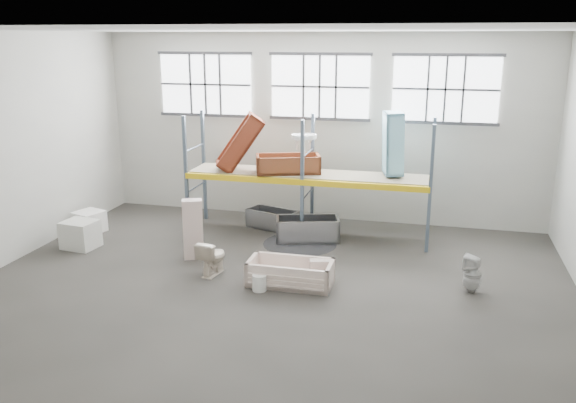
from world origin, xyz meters
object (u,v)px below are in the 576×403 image
(rust_tub_flat, at_px, (288,164))
(toilet_white, at_px, (472,274))
(carton_near, at_px, (80,234))
(blue_tub_upright, at_px, (393,143))
(bucket, at_px, (259,283))
(bathtub_beige, at_px, (290,273))
(toilet_beige, at_px, (212,257))
(steel_tub_left, at_px, (273,219))
(steel_tub_right, at_px, (307,229))
(cistern_tall, at_px, (193,229))

(rust_tub_flat, bearing_deg, toilet_white, -30.90)
(carton_near, bearing_deg, blue_tub_upright, 19.54)
(bucket, bearing_deg, rust_tub_flat, 95.00)
(bucket, height_order, carton_near, carton_near)
(blue_tub_upright, distance_m, carton_near, 7.80)
(bathtub_beige, xyz_separation_m, blue_tub_upright, (1.70, 3.42, 2.14))
(blue_tub_upright, bearing_deg, toilet_beige, -136.26)
(bucket, relative_size, carton_near, 0.43)
(toilet_beige, relative_size, carton_near, 0.99)
(steel_tub_left, relative_size, steel_tub_right, 0.86)
(bathtub_beige, distance_m, steel_tub_left, 3.74)
(toilet_beige, bearing_deg, toilet_white, -166.29)
(cistern_tall, bearing_deg, steel_tub_right, 17.08)
(toilet_beige, distance_m, steel_tub_right, 3.03)
(steel_tub_left, bearing_deg, bathtub_beige, -69.01)
(rust_tub_flat, height_order, bucket, rust_tub_flat)
(cistern_tall, bearing_deg, carton_near, 157.78)
(toilet_beige, height_order, steel_tub_right, toilet_beige)
(bucket, bearing_deg, steel_tub_left, 101.73)
(steel_tub_left, height_order, steel_tub_right, steel_tub_right)
(toilet_beige, relative_size, blue_tub_upright, 0.50)
(toilet_white, height_order, steel_tub_left, toilet_white)
(toilet_beige, xyz_separation_m, rust_tub_flat, (0.90, 3.01, 1.44))
(carton_near, bearing_deg, steel_tub_right, 19.90)
(bathtub_beige, xyz_separation_m, rust_tub_flat, (-0.83, 3.14, 1.57))
(toilet_white, relative_size, rust_tub_flat, 0.49)
(bathtub_beige, distance_m, carton_near, 5.46)
(cistern_tall, relative_size, steel_tub_right, 0.89)
(toilet_white, bearing_deg, bathtub_beige, -66.97)
(bathtub_beige, relative_size, toilet_beige, 2.25)
(toilet_beige, relative_size, bucket, 2.30)
(toilet_beige, distance_m, blue_tub_upright, 5.17)
(cistern_tall, height_order, blue_tub_upright, blue_tub_upright)
(toilet_white, xyz_separation_m, bucket, (-4.08, -0.96, -0.22))
(steel_tub_right, distance_m, blue_tub_upright, 2.95)
(toilet_beige, bearing_deg, cistern_tall, -36.55)
(bathtub_beige, xyz_separation_m, steel_tub_right, (-0.25, 2.77, 0.03))
(toilet_white, bearing_deg, cistern_tall, -78.94)
(steel_tub_right, bearing_deg, toilet_white, -30.67)
(toilet_beige, bearing_deg, bathtub_beige, -174.68)
(cistern_tall, xyz_separation_m, carton_near, (-2.90, -0.01, -0.36))
(bathtub_beige, relative_size, bucket, 5.18)
(blue_tub_upright, distance_m, bucket, 4.99)
(carton_near, bearing_deg, rust_tub_flat, 26.13)
(bathtub_beige, relative_size, carton_near, 2.23)
(toilet_beige, bearing_deg, carton_near, -2.31)
(blue_tub_upright, relative_size, carton_near, 1.97)
(toilet_beige, relative_size, steel_tub_left, 0.57)
(rust_tub_flat, height_order, carton_near, rust_tub_flat)
(bucket, bearing_deg, cistern_tall, 145.19)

